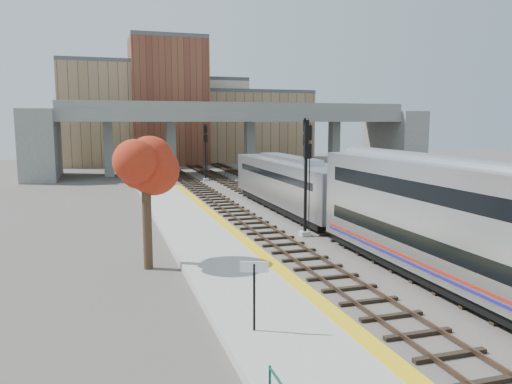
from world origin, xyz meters
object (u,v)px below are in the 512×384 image
object	(u,v)px
signal_mast_far	(205,154)
locomotive	(289,183)
tree	(145,159)
signal_mast_near	(306,181)
signal_mast_mid	(305,163)
car_a	(357,183)
car_c	(379,176)
car_b	(374,181)

from	to	relation	value
signal_mast_far	locomotive	bearing A→B (deg)	-84.57
locomotive	tree	distance (m)	17.56
signal_mast_near	signal_mast_mid	bearing A→B (deg)	67.71
car_a	signal_mast_far	bearing A→B (deg)	145.80
signal_mast_far	car_c	bearing A→B (deg)	-21.34
car_a	car_b	world-z (taller)	car_b
signal_mast_near	car_c	xyz separation A→B (m)	(19.03, 23.10, -2.72)
car_c	signal_mast_near	bearing A→B (deg)	-147.96
tree	car_c	bearing A→B (deg)	43.28
signal_mast_near	car_b	bearing A→B (deg)	50.33
tree	car_a	size ratio (longest dim) A/B	1.85
signal_mast_far	car_b	size ratio (longest dim) A/B	1.67
car_c	car_a	bearing A→B (deg)	-157.06
tree	car_a	bearing A→B (deg)	43.72
locomotive	signal_mast_mid	distance (m)	2.89
tree	car_b	xyz separation A→B (m)	(26.02, 23.60, -4.56)
locomotive	signal_mast_mid	size ratio (longest dim) A/B	2.62
car_b	car_c	world-z (taller)	car_b
signal_mast_mid	car_b	world-z (taller)	signal_mast_mid
tree	car_c	size ratio (longest dim) A/B	1.59
locomotive	car_b	distance (m)	17.98
signal_mast_mid	tree	bearing A→B (deg)	-134.69
signal_mast_mid	signal_mast_far	world-z (taller)	signal_mast_mid
signal_mast_mid	car_b	size ratio (longest dim) A/B	1.82
signal_mast_near	car_b	distance (m)	25.48
signal_mast_near	signal_mast_far	size ratio (longest dim) A/B	1.04
car_b	signal_mast_mid	bearing A→B (deg)	-149.25
signal_mast_far	car_a	xyz separation A→B (m)	(13.36, -12.44, -2.55)
signal_mast_far	car_a	bearing A→B (deg)	-42.95
tree	car_c	world-z (taller)	tree
signal_mast_near	car_b	xyz separation A→B (m)	(16.17, 19.50, -2.71)
signal_mast_far	tree	distance (m)	36.06
car_a	car_b	xyz separation A→B (m)	(2.81, 1.41, 0.01)
tree	car_b	bearing A→B (deg)	42.20
car_a	signal_mast_near	bearing A→B (deg)	-117.69
tree	car_a	xyz separation A→B (m)	(23.21, 22.19, -4.56)
locomotive	signal_mast_near	xyz separation A→B (m)	(-2.10, -8.43, 1.13)
tree	locomotive	bearing A→B (deg)	46.35
signal_mast_mid	car_c	distance (m)	20.08
tree	car_c	distance (m)	39.93
signal_mast_far	car_a	world-z (taller)	signal_mast_far
locomotive	signal_mast_far	distance (m)	22.23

